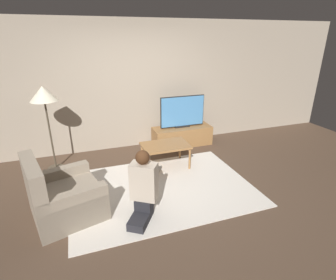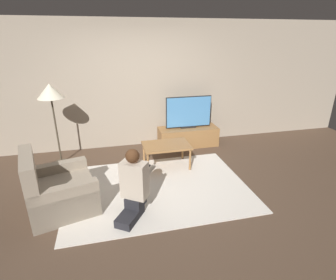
{
  "view_description": "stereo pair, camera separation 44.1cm",
  "coord_description": "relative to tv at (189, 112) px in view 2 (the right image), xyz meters",
  "views": [
    {
      "loc": [
        -1.1,
        -3.42,
        2.27
      ],
      "look_at": [
        0.29,
        0.52,
        0.6
      ],
      "focal_mm": 28.0,
      "sensor_mm": 36.0,
      "label": 1
    },
    {
      "loc": [
        -0.68,
        -3.55,
        2.27
      ],
      "look_at": [
        0.29,
        0.52,
        0.6
      ],
      "focal_mm": 28.0,
      "sensor_mm": 36.0,
      "label": 2
    }
  ],
  "objects": [
    {
      "name": "floor_lamp",
      "position": [
        -2.61,
        -0.31,
        0.56
      ],
      "size": [
        0.45,
        0.45,
        1.51
      ],
      "color": "#4C4233",
      "rests_on": "ground_plane"
    },
    {
      "name": "person_kneeling",
      "position": [
        -1.42,
        -2.15,
        -0.29
      ],
      "size": [
        0.65,
        0.8,
        0.95
      ],
      "rotation": [
        0.0,
        0.0,
        2.56
      ],
      "color": "#232328",
      "rests_on": "rug"
    },
    {
      "name": "tv_stand",
      "position": [
        0.0,
        -0.0,
        -0.55
      ],
      "size": [
        1.29,
        0.46,
        0.41
      ],
      "color": "olive",
      "rests_on": "ground_plane"
    },
    {
      "name": "armchair",
      "position": [
        -2.43,
        -1.8,
        -0.48
      ],
      "size": [
        1.04,
        1.06,
        0.88
      ],
      "rotation": [
        0.0,
        0.0,
        1.83
      ],
      "color": "gray",
      "rests_on": "ground_plane"
    },
    {
      "name": "coffee_table",
      "position": [
        -0.69,
        -0.9,
        -0.36
      ],
      "size": [
        0.84,
        0.56,
        0.45
      ],
      "color": "olive",
      "rests_on": "ground_plane"
    },
    {
      "name": "wall_back",
      "position": [
        -0.99,
        0.34,
        0.54
      ],
      "size": [
        10.0,
        0.06,
        2.6
      ],
      "color": "tan",
      "rests_on": "ground_plane"
    },
    {
      "name": "rug",
      "position": [
        -0.99,
        -1.59,
        -0.75
      ],
      "size": [
        2.81,
        2.01,
        0.02
      ],
      "color": "silver",
      "rests_on": "ground_plane"
    },
    {
      "name": "ground_plane",
      "position": [
        -0.99,
        -1.59,
        -0.76
      ],
      "size": [
        10.0,
        10.0,
        0.0
      ],
      "primitive_type": "plane",
      "color": "brown"
    },
    {
      "name": "tv",
      "position": [
        0.0,
        0.0,
        0.0
      ],
      "size": [
        0.99,
        0.08,
        0.69
      ],
      "color": "black",
      "rests_on": "tv_stand"
    }
  ]
}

